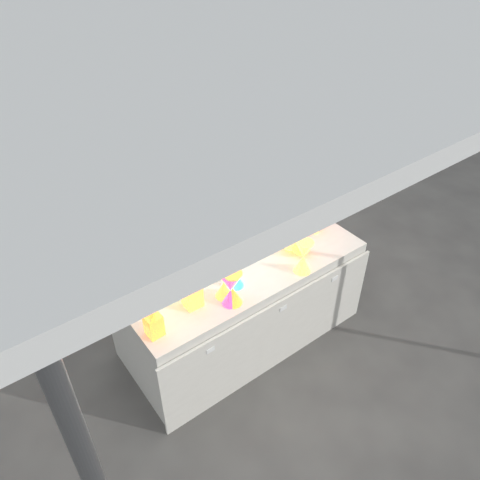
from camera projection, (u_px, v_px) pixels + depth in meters
ground at (240, 332)px, 3.81m from camera, size 80.00×80.00×0.00m
canopy_tent at (239, 15)px, 2.36m from camera, size 3.15×3.15×2.46m
display_table at (241, 300)px, 3.58m from camera, size 1.84×0.83×0.75m
cardboard_box_closed at (43, 213)px, 4.84m from camera, size 0.57×0.44×0.39m
cardboard_box_flat at (166, 193)px, 5.45m from camera, size 0.85×0.68×0.07m
bottle_0 at (111, 267)px, 3.11m from camera, size 0.07×0.07×0.27m
bottle_1 at (163, 241)px, 3.28m from camera, size 0.09×0.09×0.33m
bottle_2 at (183, 235)px, 3.29m from camera, size 0.09×0.09×0.39m
bottle_3 at (131, 267)px, 3.05m from camera, size 0.11×0.11×0.34m
bottle_4 at (125, 280)px, 2.99m from camera, size 0.08×0.08×0.29m
bottle_5 at (166, 276)px, 2.94m from camera, size 0.11×0.11×0.40m
bottle_6 at (131, 279)px, 2.95m from camera, size 0.11×0.11×0.35m
bottle_7 at (133, 260)px, 3.10m from camera, size 0.11×0.11×0.35m
decanter_0 at (192, 289)px, 2.94m from camera, size 0.11×0.11×0.27m
decanter_1 at (153, 320)px, 2.75m from camera, size 0.10×0.10×0.24m
decanter_2 at (163, 274)px, 3.06m from camera, size 0.13×0.13×0.26m
hourglass_0 at (233, 288)px, 2.96m from camera, size 0.16×0.16×0.25m
hourglass_1 at (230, 290)px, 2.96m from camera, size 0.13×0.13×0.23m
hourglass_2 at (303, 257)px, 3.20m from camera, size 0.13×0.13×0.25m
hourglass_3 at (218, 255)px, 3.26m from camera, size 0.10×0.10×0.20m
hourglass_4 at (224, 283)px, 3.01m from camera, size 0.14×0.14×0.24m
hourglass_5 at (235, 273)px, 3.09m from camera, size 0.13×0.13×0.22m
globe_0 at (301, 247)px, 3.40m from camera, size 0.18×0.18×0.12m
globe_1 at (291, 241)px, 3.44m from camera, size 0.22×0.22×0.14m
globe_2 at (312, 224)px, 3.63m from camera, size 0.16×0.16×0.12m
globe_3 at (295, 226)px, 3.57m from camera, size 0.22×0.22×0.16m
lampshade_0 at (248, 226)px, 3.51m from camera, size 0.23×0.23×0.23m
lampshade_2 at (288, 199)px, 3.78m from camera, size 0.23×0.23×0.27m
lampshade_3 at (260, 217)px, 3.57m from camera, size 0.26×0.26×0.26m
bottle_8 at (269, 213)px, 3.60m from camera, size 0.08×0.08×0.29m
bottle_9 at (313, 201)px, 3.72m from camera, size 0.09×0.09×0.29m
bottle_10 at (323, 202)px, 3.70m from camera, size 0.07×0.07×0.30m
bottle_11 at (317, 216)px, 3.55m from camera, size 0.07×0.07×0.30m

